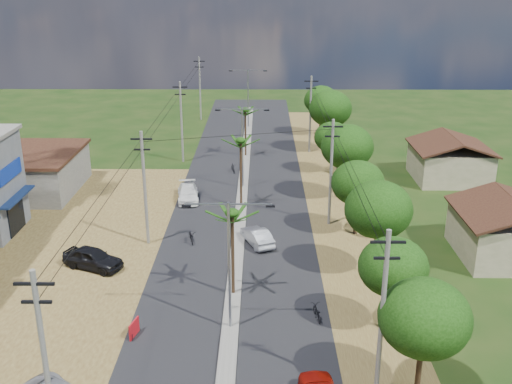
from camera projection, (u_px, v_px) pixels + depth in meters
ground at (230, 329)px, 35.36m from camera, size 160.00×160.00×0.00m
road at (239, 228)px, 49.46m from camera, size 12.00×110.00×0.04m
median at (240, 214)px, 52.26m from camera, size 1.00×90.00×0.18m
dirt_lot_west at (28, 266)px, 43.00m from camera, size 18.00×46.00×0.04m
dirt_shoulder_east at (342, 229)px, 49.39m from camera, size 5.00×90.00×0.03m
low_shed at (24, 172)px, 57.45m from camera, size 10.40×10.40×3.95m
house_east_near at (509, 226)px, 43.79m from camera, size 7.60×7.50×4.60m
house_east_far at (450, 157)px, 60.71m from camera, size 7.60×7.50×4.60m
tree_east_a at (424, 318)px, 28.11m from camera, size 4.40×4.40×6.37m
tree_east_b at (393, 267)px, 33.89m from camera, size 4.00×4.00×5.83m
tree_east_c at (378, 210)px, 40.21m from camera, size 4.60×4.60×6.83m
tree_east_d at (358, 183)px, 46.98m from camera, size 4.20×4.20×6.13m
tree_east_e at (347, 147)px, 54.25m from camera, size 4.80×4.80×7.14m
tree_east_f at (332, 137)px, 62.19m from camera, size 3.80×3.80×5.52m
tree_east_g at (330, 109)px, 69.25m from camera, size 5.00×5.00×7.38m
tree_east_h at (321, 100)px, 76.99m from camera, size 4.40×4.40×6.52m
palm_median_near at (232, 217)px, 37.24m from camera, size 2.00×2.00×6.15m
palm_median_mid at (241, 144)px, 52.18m from camera, size 2.00×2.00×6.55m
palm_median_far at (245, 112)px, 67.45m from camera, size 2.00×2.00×5.85m
streetlight_near at (229, 256)px, 33.74m from camera, size 5.10×0.18×8.00m
streetlight_mid at (242, 141)px, 57.26m from camera, size 5.10×0.18×8.00m
streetlight_far at (248, 93)px, 80.78m from camera, size 5.10×0.18×8.00m
utility_pole_w_a at (45, 363)px, 24.39m from camera, size 1.60×0.24×9.00m
utility_pole_w_b at (145, 186)px, 45.09m from camera, size 1.60×0.24×9.00m
utility_pole_w_c at (181, 120)px, 65.79m from camera, size 1.60×0.24×9.00m
utility_pole_w_d at (200, 87)px, 85.55m from camera, size 1.60×0.24×9.00m
utility_pole_e_a at (382, 313)px, 28.04m from camera, size 1.60×0.24×9.00m
utility_pole_e_b at (331, 170)px, 48.74m from camera, size 1.60×0.24×9.00m
utility_pole_e_c at (310, 113)px, 69.44m from camera, size 1.60×0.24×9.00m
car_silver_mid at (257, 237)px, 46.30m from camera, size 2.83×4.19×1.31m
car_white_far at (188, 194)px, 55.50m from camera, size 2.47×4.78×1.32m
car_parked_dark at (93, 259)px, 42.46m from camera, size 4.82×3.43×1.52m
moto_rider_east at (317, 313)px, 36.21m from camera, size 0.85×1.74×0.87m
moto_rider_west_a at (191, 236)px, 46.73m from camera, size 1.09×2.01×1.00m
moto_rider_west_b at (233, 168)px, 63.45m from camera, size 0.82×1.64×0.95m
roadside_sign at (134, 329)px, 34.44m from camera, size 0.37×1.21×1.02m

